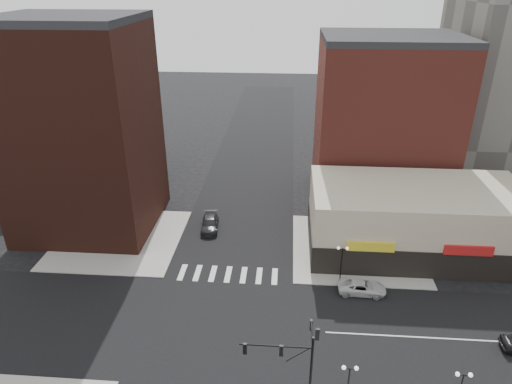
{
  "coord_description": "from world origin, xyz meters",
  "views": [
    {
      "loc": [
        6.04,
        -32.55,
        29.81
      ],
      "look_at": [
        3.09,
        6.44,
        11.0
      ],
      "focal_mm": 32.0,
      "sensor_mm": 36.0,
      "label": 1
    }
  ],
  "objects_px": {
    "traffic_signal": "(298,354)",
    "white_suv": "(362,287)",
    "street_lamp_se_a": "(349,376)",
    "street_lamp_se_b": "(462,383)",
    "street_lamp_ne": "(342,255)",
    "dark_sedan_north": "(210,223)"
  },
  "relations": [
    {
      "from": "white_suv",
      "to": "dark_sedan_north",
      "type": "relative_size",
      "value": 0.94
    },
    {
      "from": "street_lamp_se_a",
      "to": "dark_sedan_north",
      "type": "xyz_separation_m",
      "value": [
        -14.74,
        25.93,
        -2.53
      ]
    },
    {
      "from": "white_suv",
      "to": "traffic_signal",
      "type": "bearing_deg",
      "value": 156.19
    },
    {
      "from": "traffic_signal",
      "to": "dark_sedan_north",
      "type": "relative_size",
      "value": 1.49
    },
    {
      "from": "dark_sedan_north",
      "to": "street_lamp_se_a",
      "type": "bearing_deg",
      "value": -66.19
    },
    {
      "from": "street_lamp_ne",
      "to": "dark_sedan_north",
      "type": "xyz_separation_m",
      "value": [
        -15.74,
        9.93,
        -2.53
      ]
    },
    {
      "from": "street_lamp_ne",
      "to": "white_suv",
      "type": "height_order",
      "value": "street_lamp_ne"
    },
    {
      "from": "traffic_signal",
      "to": "street_lamp_ne",
      "type": "relative_size",
      "value": 1.87
    },
    {
      "from": "street_lamp_se_a",
      "to": "street_lamp_ne",
      "type": "xyz_separation_m",
      "value": [
        1.0,
        16.0,
        0.0
      ]
    },
    {
      "from": "street_lamp_ne",
      "to": "traffic_signal",
      "type": "bearing_deg",
      "value": -106.75
    },
    {
      "from": "street_lamp_se_b",
      "to": "dark_sedan_north",
      "type": "bearing_deg",
      "value": 131.25
    },
    {
      "from": "traffic_signal",
      "to": "white_suv",
      "type": "distance_m",
      "value": 16.1
    },
    {
      "from": "traffic_signal",
      "to": "street_lamp_ne",
      "type": "xyz_separation_m",
      "value": [
        4.76,
        15.83,
        -1.67
      ]
    },
    {
      "from": "street_lamp_ne",
      "to": "white_suv",
      "type": "distance_m",
      "value": 3.82
    },
    {
      "from": "street_lamp_se_b",
      "to": "white_suv",
      "type": "xyz_separation_m",
      "value": [
        -4.95,
        14.11,
        -2.61
      ]
    },
    {
      "from": "street_lamp_ne",
      "to": "white_suv",
      "type": "bearing_deg",
      "value": -42.57
    },
    {
      "from": "street_lamp_ne",
      "to": "white_suv",
      "type": "relative_size",
      "value": 0.85
    },
    {
      "from": "street_lamp_se_b",
      "to": "white_suv",
      "type": "distance_m",
      "value": 15.18
    },
    {
      "from": "street_lamp_se_b",
      "to": "street_lamp_ne",
      "type": "relative_size",
      "value": 1.0
    },
    {
      "from": "dark_sedan_north",
      "to": "white_suv",
      "type": "bearing_deg",
      "value": -39.39
    },
    {
      "from": "traffic_signal",
      "to": "dark_sedan_north",
      "type": "distance_m",
      "value": 28.31
    },
    {
      "from": "street_lamp_se_a",
      "to": "street_lamp_se_b",
      "type": "height_order",
      "value": "same"
    }
  ]
}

